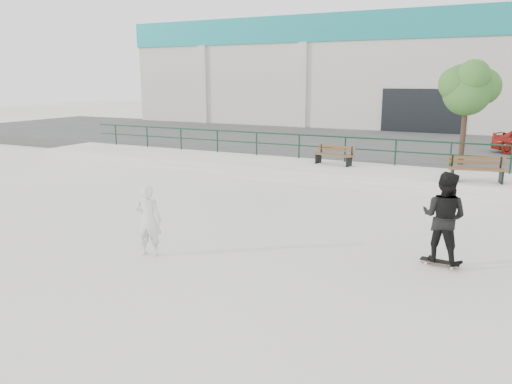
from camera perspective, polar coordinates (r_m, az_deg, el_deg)
The scene contains 11 objects.
ground at distance 10.60m, azimuth -1.68°, elevation -8.12°, with size 120.00×120.00×0.00m, color #B3B1A4.
ledge at distance 19.15m, azimuth 11.83°, elevation 1.89°, with size 30.00×3.00×0.50m, color beige.
parking_strip at distance 27.36m, azimuth 16.42°, elevation 4.86°, with size 60.00×14.00×0.50m, color #3A3A3A.
railing at distance 20.24m, azimuth 12.90°, elevation 5.27°, with size 28.00×0.06×1.03m.
commercial_building at distance 41.00m, azimuth 20.43°, elevation 13.13°, with size 44.20×16.33×8.00m.
bench_left at distance 19.82m, azimuth 8.93°, elevation 4.18°, with size 1.66×0.73×0.74m.
bench_right at distance 17.77m, azimuth 23.90°, elevation 2.38°, with size 1.85×0.86×0.82m.
tree at distance 21.00m, azimuth 23.10°, elevation 11.02°, with size 2.25×2.00×4.00m.
skateboard at distance 11.14m, azimuth 20.27°, elevation -7.49°, with size 0.80×0.28×0.09m.
standing_skater at distance 10.86m, azimuth 20.66°, elevation -2.70°, with size 0.92×0.71×1.88m, color black.
seated_skater at distance 11.07m, azimuth -12.18°, elevation -3.17°, with size 0.58×0.38×1.59m, color silver.
Camera 1 is at (4.68, -8.73, 3.78)m, focal length 35.00 mm.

